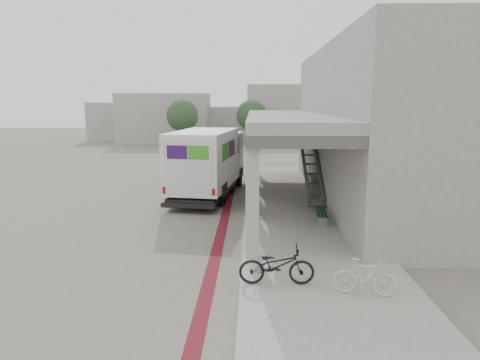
{
  "coord_description": "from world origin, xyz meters",
  "views": [
    {
      "loc": [
        2.09,
        -15.42,
        4.57
      ],
      "look_at": [
        1.62,
        0.79,
        1.6
      ],
      "focal_mm": 32.0,
      "sensor_mm": 36.0,
      "label": 1
    }
  ],
  "objects_px": {
    "bench": "(321,214)",
    "bicycle_black": "(277,265)",
    "fedex_truck": "(208,161)",
    "utility_cabinet": "(315,188)",
    "bicycle_cream": "(365,277)"
  },
  "relations": [
    {
      "from": "bicycle_black",
      "to": "bench",
      "type": "bearing_deg",
      "value": -19.51
    },
    {
      "from": "bicycle_black",
      "to": "fedex_truck",
      "type": "bearing_deg",
      "value": 14.17
    },
    {
      "from": "bench",
      "to": "utility_cabinet",
      "type": "height_order",
      "value": "utility_cabinet"
    },
    {
      "from": "fedex_truck",
      "to": "bicycle_cream",
      "type": "height_order",
      "value": "fedex_truck"
    },
    {
      "from": "bench",
      "to": "bicycle_cream",
      "type": "xyz_separation_m",
      "value": [
        0.02,
        -6.3,
        0.17
      ]
    },
    {
      "from": "bicycle_black",
      "to": "bicycle_cream",
      "type": "height_order",
      "value": "bicycle_black"
    },
    {
      "from": "fedex_truck",
      "to": "bicycle_cream",
      "type": "distance_m",
      "value": 12.29
    },
    {
      "from": "fedex_truck",
      "to": "bicycle_cream",
      "type": "bearing_deg",
      "value": -59.25
    },
    {
      "from": "bench",
      "to": "utility_cabinet",
      "type": "distance_m",
      "value": 3.83
    },
    {
      "from": "bench",
      "to": "bicycle_black",
      "type": "xyz_separation_m",
      "value": [
        -2.0,
        -5.75,
        0.21
      ]
    },
    {
      "from": "bicycle_black",
      "to": "utility_cabinet",
      "type": "bearing_deg",
      "value": -13.77
    },
    {
      "from": "fedex_truck",
      "to": "bicycle_cream",
      "type": "xyz_separation_m",
      "value": [
        4.78,
        -11.26,
        -1.17
      ]
    },
    {
      "from": "utility_cabinet",
      "to": "bicycle_cream",
      "type": "distance_m",
      "value": 10.12
    },
    {
      "from": "fedex_truck",
      "to": "bench",
      "type": "xyz_separation_m",
      "value": [
        4.76,
        -4.96,
        -1.34
      ]
    },
    {
      "from": "fedex_truck",
      "to": "bicycle_black",
      "type": "distance_m",
      "value": 11.11
    }
  ]
}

